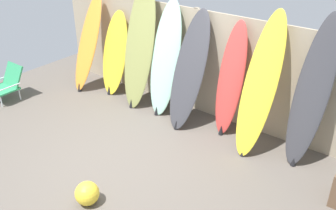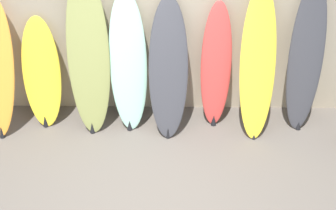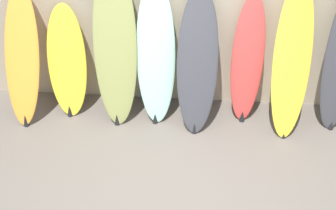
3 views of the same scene
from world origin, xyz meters
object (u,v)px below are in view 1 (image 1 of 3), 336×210
Objects in this scene: surfboard_red_5 at (231,80)px; surfboard_charcoal_7 at (312,93)px; surfboard_charcoal_4 at (189,71)px; surfboard_orange_0 at (88,43)px; surfboard_seafoam_3 at (165,59)px; surfboard_olive_2 at (139,46)px; beach_chair at (8,83)px; surfboard_yellow_1 at (115,54)px; surfboard_yellow_6 at (260,86)px; beach_ball at (87,193)px.

surfboard_red_5 is 0.85× the size of surfboard_charcoal_7.
surfboard_charcoal_4 reaches higher than surfboard_red_5.
surfboard_seafoam_3 is at bearing 3.96° from surfboard_orange_0.
surfboard_red_5 is 1.24m from surfboard_charcoal_7.
surfboard_olive_2 is 1.22× the size of surfboard_red_5.
surfboard_olive_2 is at bearing 14.47° from beach_chair.
surfboard_yellow_1 is 0.76× the size of surfboard_yellow_6.
beach_ball is (1.96, -2.51, -0.61)m from surfboard_yellow_1.
beach_ball is (-0.51, -2.54, -0.74)m from surfboard_red_5.
surfboard_red_5 is 4.17m from beach_chair.
surfboard_olive_2 is 1.77m from surfboard_red_5.
surfboard_charcoal_7 reaches higher than surfboard_yellow_6.
beach_chair is at bearing -156.86° from surfboard_charcoal_4.
surfboard_charcoal_7 is 5.33m from beach_chair.
surfboard_charcoal_4 is at bearing -176.12° from surfboard_charcoal_7.
surfboard_yellow_1 is at bearing 27.54° from beach_chair.
surfboard_olive_2 is (0.71, -0.08, 0.33)m from surfboard_yellow_1.
surfboard_yellow_6 is at bearing -2.47° from surfboard_yellow_1.
surfboard_charcoal_4 is at bearing -167.28° from surfboard_red_5.
surfboard_yellow_6 is at bearing -3.49° from surfboard_seafoam_3.
surfboard_charcoal_7 reaches higher than beach_ball.
surfboard_yellow_1 is 0.71× the size of surfboard_olive_2.
surfboard_orange_0 reaches higher than surfboard_red_5.
surfboard_olive_2 reaches higher than surfboard_orange_0.
surfboard_seafoam_3 is (0.53, 0.05, -0.13)m from surfboard_olive_2.
surfboard_yellow_6 reaches higher than surfboard_seafoam_3.
surfboard_olive_2 reaches higher than surfboard_charcoal_7.
surfboard_orange_0 is 0.98× the size of surfboard_charcoal_4.
surfboard_red_5 reaches higher than beach_ball.
surfboard_seafoam_3 is at bearing -177.70° from surfboard_red_5.
surfboard_seafoam_3 reaches higher than beach_ball.
surfboard_orange_0 is at bearing -179.43° from surfboard_charcoal_4.
surfboard_orange_0 is at bearing -176.71° from surfboard_red_5.
surfboard_seafoam_3 is 3.07m from beach_chair.
surfboard_charcoal_4 is at bearing 93.87° from beach_ball.
beach_ball is at bearing -43.21° from surfboard_orange_0.
surfboard_yellow_1 is 2.46× the size of beach_chair.
surfboard_charcoal_4 reaches higher than beach_ball.
beach_ball is (-1.05, -2.38, -0.86)m from surfboard_yellow_6.
surfboard_yellow_1 is 3.24m from beach_ball.
surfboard_red_5 is 2.69m from beach_ball.
surfboard_yellow_1 is 0.86× the size of surfboard_red_5.
surfboard_charcoal_7 is (1.23, -0.02, 0.16)m from surfboard_red_5.
surfboard_charcoal_7 reaches higher than surfboard_red_5.
beach_chair is (-2.62, -1.46, -0.64)m from surfboard_seafoam_3.
surfboard_yellow_6 reaches higher than surfboard_orange_0.
surfboard_olive_2 is at bearing 3.18° from surfboard_orange_0.
surfboard_olive_2 is 1.08× the size of surfboard_yellow_6.
surfboard_olive_2 is 3.49× the size of beach_chair.
surfboard_seafoam_3 reaches higher than surfboard_charcoal_4.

